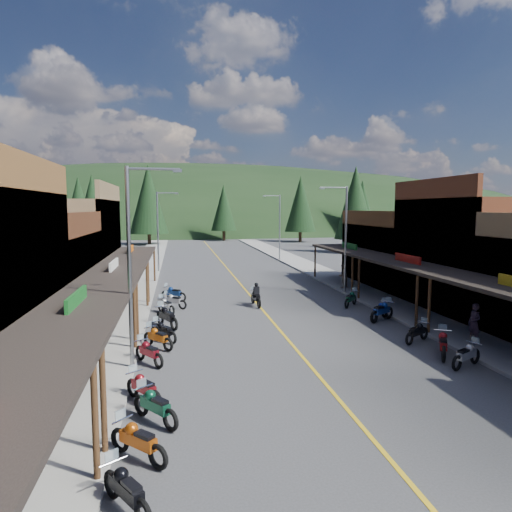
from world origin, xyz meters
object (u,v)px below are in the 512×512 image
shop_west_2 (16,281)px  pine_3 (224,208)px  bike_west_2 (138,439)px  bike_west_7 (163,330)px  bike_east_4 (466,354)px  pine_2 (148,199)px  pine_7 (44,204)px  pine_6 (425,208)px  pine_5 (356,201)px  pine_9 (362,208)px  streetlight_3 (278,224)px  bike_east_7 (382,310)px  bike_west_4 (144,387)px  bike_west_6 (158,337)px  pine_11 (355,203)px  bike_west_8 (167,316)px  bike_west_9 (166,305)px  rider_on_bike (256,296)px  shop_west_3 (60,248)px  pedestrian_east_b (343,276)px  pine_4 (301,204)px  shop_east_2 (482,254)px  pine_8 (47,211)px  shop_east_3 (406,254)px  bike_east_9 (351,298)px  bike_east_8 (380,310)px  pine_1 (79,204)px  bike_east_6 (417,331)px  pedestrian_east_a (474,323)px  streetlight_0 (133,259)px  pine_10 (92,206)px  bike_west_11 (174,293)px  bike_east_5 (443,343)px  streetlight_1 (159,228)px  streetlight_2 (344,235)px

shop_west_2 → pine_3: bearing=74.6°
bike_west_2 → bike_west_7: (0.35, 10.54, -0.02)m
bike_east_4 → pine_2: bearing=166.9°
pine_7 → pine_6: bearing=-8.7°
pine_5 → pine_9: pine_5 is taller
shop_west_2 → streetlight_3: 35.12m
bike_east_4 → bike_east_7: bike_east_7 is taller
bike_west_4 → bike_west_6: bike_west_4 is taller
bike_west_7 → pine_11: bearing=19.7°
bike_west_8 → bike_west_9: (-0.12, 3.38, -0.10)m
pine_6 → bike_east_4: pine_6 is taller
pine_2 → rider_on_bike: 54.49m
shop_west_3 → pedestrian_east_b: (21.36, -1.60, -2.42)m
pine_4 → bike_west_2: size_ratio=6.20×
shop_east_2 → pine_8: (-35.78, 38.30, 2.46)m
pedestrian_east_b → shop_east_3: bearing=159.7°
shop_east_2 → bike_east_9: size_ratio=5.50×
shop_west_2 → shop_east_2: size_ratio=1.00×
shop_west_2 → pine_7: (-18.25, 74.30, 4.70)m
pine_8 → bike_west_7: bearing=-69.2°
bike_west_6 → bike_east_8: bearing=-25.6°
bike_west_9 → pine_1: bearing=75.2°
bike_east_6 → bike_east_8: bike_east_8 is taller
pine_3 → rider_on_bike: pine_3 is taller
shop_west_2 → pedestrian_east_a: (22.01, -7.19, -1.44)m
pine_6 → rider_on_bike: 75.25m
pine_1 → streetlight_0: bearing=-77.4°
streetlight_0 → pine_2: pine_2 is taller
streetlight_0 → pine_11: pine_11 is taller
shop_east_3 → pine_3: (-9.75, 54.70, 3.95)m
shop_west_3 → bike_west_8: bearing=-54.1°
shop_west_2 → pine_5: 85.16m
pedestrian_east_a → pedestrian_east_b: bearing=177.1°
streetlight_3 → bike_east_4: (-0.81, -38.00, -3.90)m
pine_3 → pine_7: pine_7 is taller
pine_1 → bike_west_9: 69.00m
streetlight_3 → pine_9: size_ratio=0.74×
pine_7 → bike_east_6: (37.98, -80.47, -6.69)m
bike_west_6 → pine_8: bearing=69.1°
pine_10 → bike_west_11: pine_10 is taller
bike_east_8 → pedestrian_east_a: size_ratio=1.08×
bike_west_6 → pine_11: bearing=16.7°
pine_3 → pedestrian_east_b: size_ratio=5.79×
pine_3 → bike_west_6: pine_3 is taller
pine_4 → rider_on_bike: 58.40m
bike_east_9 → bike_east_5: bearing=-48.0°
shop_east_2 → bike_west_8: shop_east_2 is taller
streetlight_1 → bike_west_7: streetlight_1 is taller
pine_10 → streetlight_2: bearing=-59.3°
pine_7 → streetlight_0: bearing=-73.0°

